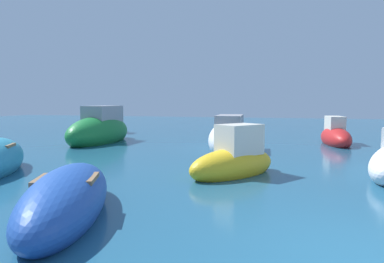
# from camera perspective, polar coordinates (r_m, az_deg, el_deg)

# --- Properties ---
(moored_boat_1) EXTENTS (1.50, 3.66, 1.64)m
(moored_boat_1) POSITION_cam_1_polar(r_m,az_deg,el_deg) (18.21, 23.25, -0.73)
(moored_boat_1) COLOR #B21E1E
(moored_boat_1) RESTS_ON ground
(moored_boat_3) EXTENTS (2.03, 5.17, 1.92)m
(moored_boat_3) POSITION_cam_1_polar(r_m,az_deg,el_deg) (15.19, 6.57, -1.01)
(moored_boat_3) COLOR white
(moored_boat_3) RESTS_ON ground
(moored_boat_4) EXTENTS (1.56, 3.26, 1.77)m
(moored_boat_4) POSITION_cam_1_polar(r_m,az_deg,el_deg) (23.21, -13.33, 0.80)
(moored_boat_4) COLOR #197233
(moored_boat_4) RESTS_ON ground
(moored_boat_7) EXTENTS (2.05, 5.17, 2.31)m
(moored_boat_7) POSITION_cam_1_polar(r_m,az_deg,el_deg) (18.21, -15.45, 0.14)
(moored_boat_7) COLOR #197233
(moored_boat_7) RESTS_ON ground
(moored_boat_8) EXTENTS (2.80, 3.13, 1.71)m
(moored_boat_8) POSITION_cam_1_polar(r_m,az_deg,el_deg) (9.82, 7.20, -4.89)
(moored_boat_8) COLOR gold
(moored_boat_8) RESTS_ON ground
(moored_boat_9) EXTENTS (2.65, 4.24, 1.18)m
(moored_boat_9) POSITION_cam_1_polar(r_m,az_deg,el_deg) (6.71, -20.48, -10.84)
(moored_boat_9) COLOR #1E479E
(moored_boat_9) RESTS_ON ground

